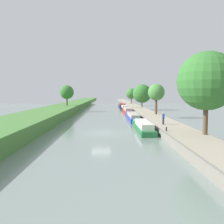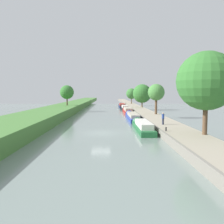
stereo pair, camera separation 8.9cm
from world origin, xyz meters
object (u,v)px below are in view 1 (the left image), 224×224
at_px(narrowboat_black, 124,108).
at_px(person_walking, 163,118).
at_px(narrowboat_red, 127,111).
at_px(narrowboat_navy, 122,106).
at_px(mooring_bollard_near, 166,129).
at_px(mooring_bollard_far, 126,103).
at_px(narrowboat_green, 143,126).
at_px(narrowboat_blue, 132,117).

distance_m(narrowboat_black, person_walking, 39.86).
xyz_separation_m(narrowboat_red, person_walking, (2.67, -28.42, 1.13)).
bearing_deg(narrowboat_navy, mooring_bollard_near, -88.16).
distance_m(narrowboat_red, narrowboat_navy, 24.19).
height_order(narrowboat_red, mooring_bollard_near, narrowboat_red).
bearing_deg(mooring_bollard_far, mooring_bollard_near, -90.00).
height_order(narrowboat_green, person_walking, person_walking).
relative_size(narrowboat_blue, narrowboat_black, 1.30).
bearing_deg(narrowboat_green, narrowboat_black, 89.88).
xyz_separation_m(mooring_bollard_near, mooring_bollard_far, (0.00, 64.47, 0.00)).
distance_m(narrowboat_black, mooring_bollard_far, 19.27).
xyz_separation_m(person_walking, mooring_bollard_far, (-0.92, 58.93, -0.65)).
relative_size(narrowboat_navy, mooring_bollard_near, 31.37).
bearing_deg(narrowboat_navy, narrowboat_red, -89.72).
bearing_deg(mooring_bollard_far, narrowboat_black, -95.30).
relative_size(person_walking, mooring_bollard_near, 3.69).
height_order(narrowboat_black, person_walking, person_walking).
relative_size(narrowboat_blue, narrowboat_red, 1.11).
bearing_deg(narrowboat_red, mooring_bollard_near, -87.05).
height_order(narrowboat_green, mooring_bollard_near, narrowboat_green).
height_order(narrowboat_green, narrowboat_black, narrowboat_black).
relative_size(narrowboat_green, narrowboat_black, 1.07).
height_order(narrowboat_red, person_walking, person_walking).
height_order(narrowboat_blue, person_walking, person_walking).
bearing_deg(narrowboat_black, narrowboat_green, -90.12).
height_order(narrowboat_blue, mooring_bollard_near, narrowboat_blue).
relative_size(narrowboat_navy, mooring_bollard_far, 31.37).
distance_m(narrowboat_green, mooring_bollard_near, 6.31).
bearing_deg(narrowboat_green, narrowboat_navy, 90.01).
bearing_deg(narrowboat_blue, narrowboat_navy, 89.92).
height_order(narrowboat_black, mooring_bollard_near, narrowboat_black).
xyz_separation_m(narrowboat_red, mooring_bollard_far, (1.75, 30.50, 0.48)).
bearing_deg(narrowboat_green, narrowboat_blue, 90.27).
height_order(narrowboat_red, mooring_bollard_far, narrowboat_red).
distance_m(mooring_bollard_near, mooring_bollard_far, 64.47).
distance_m(narrowboat_red, mooring_bollard_near, 34.01).
distance_m(narrowboat_green, narrowboat_red, 27.96).
distance_m(narrowboat_red, mooring_bollard_far, 30.56).
bearing_deg(mooring_bollard_near, narrowboat_blue, 95.67).
bearing_deg(mooring_bollard_near, narrowboat_green, 107.19).
height_order(narrowboat_blue, narrowboat_red, narrowboat_red).
height_order(narrowboat_red, narrowboat_black, narrowboat_red).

